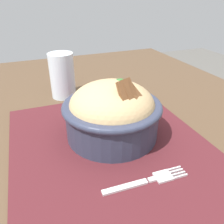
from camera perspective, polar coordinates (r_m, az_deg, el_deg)
name	(u,v)px	position (r m, az deg, el deg)	size (l,w,h in m)	color
table	(100,167)	(0.47, -3.06, -13.62)	(1.27, 0.97, 0.72)	#4C3826
placemat	(115,152)	(0.41, 0.83, -10.03)	(0.45, 0.35, 0.00)	#47191E
bowl	(112,111)	(0.43, 0.05, 0.19)	(0.19, 0.19, 0.13)	#2D3347
fork	(150,180)	(0.36, 9.49, -16.34)	(0.02, 0.13, 0.00)	silver
drinking_glass	(63,78)	(0.62, -12.21, 8.25)	(0.06, 0.06, 0.12)	silver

